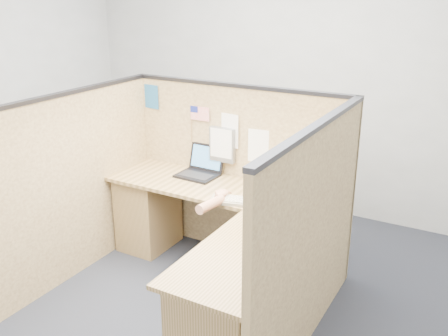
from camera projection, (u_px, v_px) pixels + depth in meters
The scene contains 13 objects.
floor at pixel (175, 305), 3.78m from camera, with size 5.00×5.00×0.00m, color black.
wall_back at pixel (295, 78), 5.16m from camera, with size 5.00×5.00×0.00m, color #A2A5A8.
cubicle_partitions at pixel (203, 193), 3.88m from camera, with size 2.06×1.83×1.53m.
l_desk at pixel (215, 249), 3.80m from camera, with size 1.95×1.75×0.73m.
laptop at pixel (201, 168), 4.35m from camera, with size 0.35×0.34×0.25m.
keyboard at pixel (241, 201), 3.78m from camera, with size 0.50×0.28×0.03m.
mouse at pixel (223, 196), 3.85m from camera, with size 0.11×0.07×0.05m, color silver.
hand_forearm at pixel (214, 201), 3.73m from camera, with size 0.11×0.40×0.08m.
blue_poster at pixel (151, 97), 4.54m from camera, with size 0.16×0.00×0.22m, color #1F5A90.
american_flag at pixel (198, 114), 4.33m from camera, with size 0.19×0.01×0.33m.
file_holder at pixel (222, 145), 4.27m from camera, with size 0.24×0.05×0.30m.
paper_left at pixel (227, 130), 4.24m from camera, with size 0.23×0.00×0.29m, color white.
paper_right at pixel (261, 146), 4.12m from camera, with size 0.22×0.00×0.28m, color white.
Camera 1 is at (1.90, -2.61, 2.25)m, focal length 40.00 mm.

